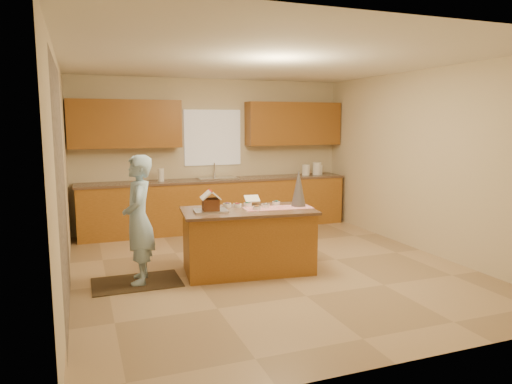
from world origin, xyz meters
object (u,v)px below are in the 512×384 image
Objects in this scene: tinsel_tree at (299,188)px; gingerbread_house at (211,203)px; island_base at (248,242)px; boy at (139,219)px.

gingerbread_house is at bearing 177.87° from tinsel_tree.
gingerbread_house is (-1.19, 0.04, -0.13)m from tinsel_tree.
tinsel_tree reaches higher than gingerbread_house.
tinsel_tree reaches higher than island_base.
gingerbread_house is (0.88, -0.03, 0.16)m from boy.
boy is at bearing -175.30° from island_base.
island_base is at bearing 177.24° from tinsel_tree.
island_base is at bearing -1.23° from gingerbread_house.
island_base is 1.43m from boy.
boy is at bearing 177.92° from tinsel_tree.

